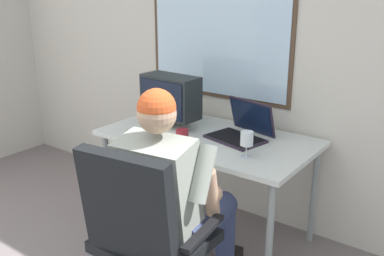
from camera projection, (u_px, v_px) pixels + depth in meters
wall_rear at (255, 30)px, 3.02m from camera, size 5.24×0.08×2.76m
desk at (207, 144)px, 2.96m from camera, size 1.41×0.77×0.73m
office_chair at (143, 229)px, 2.13m from camera, size 0.64×0.57×1.00m
person_seated at (173, 192)px, 2.33m from camera, size 0.57×0.83×1.23m
crt_monitor at (170, 98)px, 3.05m from camera, size 0.42×0.25×0.37m
laptop at (243, 128)px, 2.88m from camera, size 0.42×0.39×0.24m
wine_glass at (247, 140)px, 2.54m from camera, size 0.08×0.08×0.16m
coffee_mug at (182, 136)px, 2.80m from camera, size 0.08×0.08×0.09m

